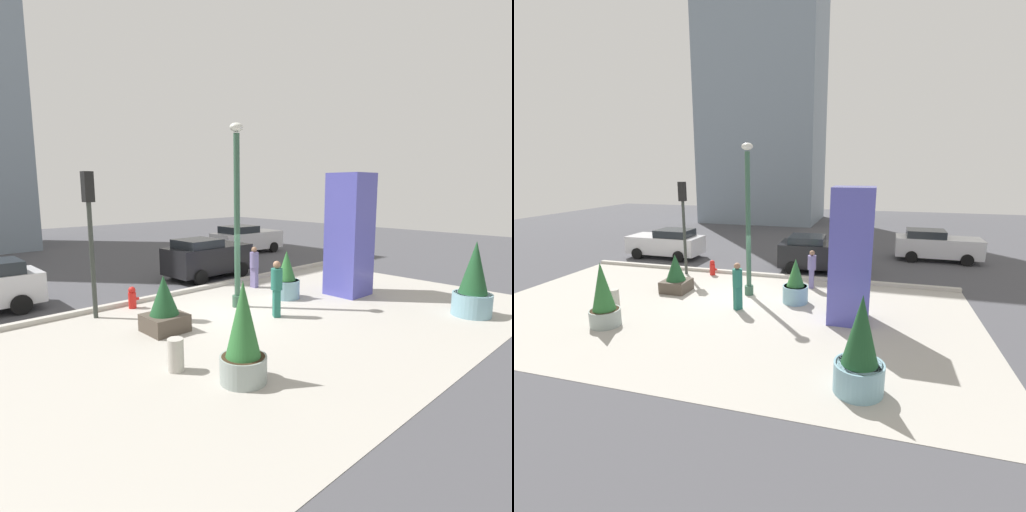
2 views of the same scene
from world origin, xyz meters
The scene contains 16 objects.
ground_plane centered at (0.00, 4.00, 0.00)m, with size 60.00×60.00×0.00m, color #47474C.
plaza_pavement centered at (0.00, -2.00, 0.00)m, with size 18.00×10.00×0.02m, color #ADA89E.
curb_strip centered at (0.00, 3.12, 0.08)m, with size 18.00×0.24×0.16m, color #B7B2A8.
lamp_post centered at (0.48, 0.33, 2.94)m, with size 0.44×0.44×6.05m.
art_pillar_blue centered at (4.63, -1.27, 2.27)m, with size 1.35×1.35×4.54m, color #4C4CAD.
potted_plant_mid_plaza centered at (5.19, -5.52, 1.01)m, with size 1.18×1.18×2.39m.
potted_plant_near_left centered at (2.51, -0.05, 0.73)m, with size 0.98×0.98×1.76m.
potted_plant_near_right centered at (-3.09, -3.93, 0.94)m, with size 0.99×0.99×2.18m.
potted_plant_curbside centered at (-2.62, -0.10, 0.70)m, with size 1.08×1.08×1.61m.
fire_hydrant centered at (-2.19, 2.63, 0.37)m, with size 0.36×0.26×0.75m.
concrete_bollard centered at (-3.82, -2.52, 0.38)m, with size 0.36×0.36×0.75m, color #B2ADA3.
traffic_light_corner centered at (-3.52, 2.46, 3.03)m, with size 0.28×0.42×4.48m.
car_far_lane centered at (8.67, 8.87, 0.87)m, with size 4.55×2.10×1.72m.
car_intersection centered at (2.59, 4.82, 0.91)m, with size 3.93×2.24×1.79m.
pedestrian_on_sidewalk centered at (2.80, 1.96, 0.93)m, with size 0.38×0.38×1.68m.
pedestrian_crossing centered at (0.62, -1.35, 1.00)m, with size 0.50×0.50×1.79m.
Camera 1 is at (-8.52, -9.99, 4.00)m, focal length 29.17 mm.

